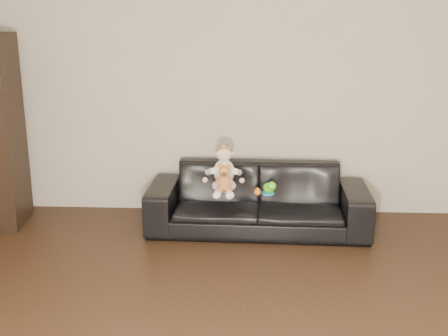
# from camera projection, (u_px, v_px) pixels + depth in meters

# --- Properties ---
(wall_back) EXTENTS (5.00, 0.00, 5.00)m
(wall_back) POSITION_uv_depth(u_px,v_px,m) (243.00, 80.00, 5.31)
(wall_back) COLOR #B3A996
(wall_back) RESTS_ON ground
(sofa) EXTENTS (1.99, 0.82, 0.58)m
(sofa) POSITION_uv_depth(u_px,v_px,m) (258.00, 199.00, 5.09)
(sofa) COLOR black
(sofa) RESTS_ON floor
(baby) EXTENTS (0.30, 0.37, 0.43)m
(baby) POSITION_uv_depth(u_px,v_px,m) (224.00, 172.00, 4.92)
(baby) COLOR #F6D0D2
(baby) RESTS_ON sofa
(teddy_bear) EXTENTS (0.14, 0.14, 0.24)m
(teddy_bear) POSITION_uv_depth(u_px,v_px,m) (224.00, 179.00, 4.80)
(teddy_bear) COLOR #B87034
(teddy_bear) RESTS_ON sofa
(toy_green) EXTENTS (0.12, 0.14, 0.09)m
(toy_green) POSITION_uv_depth(u_px,v_px,m) (269.00, 188.00, 4.95)
(toy_green) COLOR #4FDB19
(toy_green) RESTS_ON sofa
(toy_rattle) EXTENTS (0.07, 0.07, 0.06)m
(toy_rattle) POSITION_uv_depth(u_px,v_px,m) (257.00, 192.00, 4.88)
(toy_rattle) COLOR orange
(toy_rattle) RESTS_ON sofa
(toy_blue_disc) EXTENTS (0.13, 0.13, 0.02)m
(toy_blue_disc) POSITION_uv_depth(u_px,v_px,m) (268.00, 193.00, 4.92)
(toy_blue_disc) COLOR #1A81D1
(toy_blue_disc) RESTS_ON sofa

